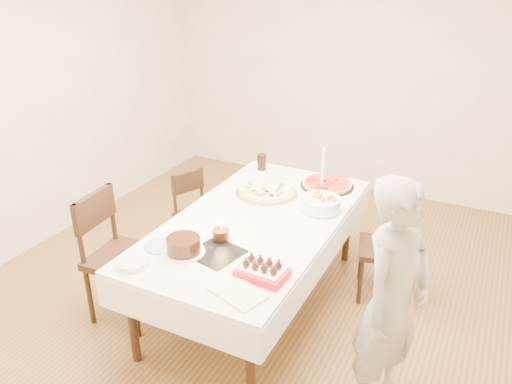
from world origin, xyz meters
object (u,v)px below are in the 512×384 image
at_px(dining_table, 256,262).
at_px(chair_right_savory, 385,249).
at_px(person, 393,301).
at_px(strawberry_box, 262,271).
at_px(chair_left_dessert, 124,258).
at_px(taper_candle, 323,171).
at_px(pasta_bowl, 321,204).
at_px(birthday_cake, 221,230).
at_px(chair_left_savory, 199,216).
at_px(layer_cake, 183,246).
at_px(pizza_white, 266,192).
at_px(pizza_pepperoni, 327,184).
at_px(cola_glass, 262,162).

bearing_deg(dining_table, chair_right_savory, 33.50).
distance_m(person, strawberry_box, 0.77).
distance_m(chair_left_dessert, person, 1.96).
bearing_deg(dining_table, taper_candle, 66.88).
bearing_deg(pasta_bowl, chair_right_savory, 23.23).
bearing_deg(chair_right_savory, pasta_bowl, -171.78).
bearing_deg(chair_right_savory, birthday_cake, -149.85).
distance_m(chair_right_savory, person, 1.19).
relative_size(dining_table, pasta_bowl, 7.13).
height_order(chair_left_savory, taper_candle, taper_candle).
relative_size(pasta_bowl, layer_cake, 1.06).
bearing_deg(chair_left_dessert, person, 175.33).
bearing_deg(chair_left_savory, pizza_white, -157.30).
bearing_deg(pasta_bowl, pizza_white, 171.00).
distance_m(pizza_pepperoni, cola_glass, 0.67).
distance_m(chair_left_savory, layer_cake, 1.30).
distance_m(chair_right_savory, chair_left_dessert, 2.01).
xyz_separation_m(chair_left_dessert, pasta_bowl, (1.18, 0.92, 0.31)).
bearing_deg(layer_cake, person, 4.18).
xyz_separation_m(chair_right_savory, chair_left_dessert, (-1.66, -1.13, 0.07)).
relative_size(person, pizza_pepperoni, 3.32).
height_order(pizza_pepperoni, layer_cake, layer_cake).
distance_m(cola_glass, layer_cake, 1.55).
relative_size(chair_right_savory, pizza_white, 1.66).
relative_size(person, pasta_bowl, 5.01).
relative_size(person, strawberry_box, 4.99).
xyz_separation_m(dining_table, pasta_bowl, (0.38, 0.36, 0.43)).
bearing_deg(chair_right_savory, cola_glass, 150.02).
xyz_separation_m(chair_right_savory, person, (0.28, -1.10, 0.33)).
xyz_separation_m(taper_candle, layer_cake, (-0.49, -1.29, -0.15)).
bearing_deg(pizza_white, taper_candle, 27.48).
distance_m(pizza_pepperoni, taper_candle, 0.24).
height_order(chair_left_dessert, cola_glass, chair_left_dessert).
xyz_separation_m(chair_right_savory, birthday_cake, (-0.94, -0.94, 0.40)).
xyz_separation_m(pizza_white, cola_glass, (-0.27, 0.46, 0.05)).
relative_size(cola_glass, layer_cake, 0.53).
xyz_separation_m(layer_cake, strawberry_box, (0.58, -0.01, -0.02)).
relative_size(chair_left_savory, chair_left_dessert, 0.78).
height_order(birthday_cake, strawberry_box, birthday_cake).
distance_m(pizza_white, taper_candle, 0.49).
distance_m(layer_cake, birthday_cake, 0.29).
bearing_deg(chair_left_savory, pizza_pepperoni, -137.92).
bearing_deg(chair_right_savory, person, -90.87).
bearing_deg(chair_left_savory, chair_left_dessert, 113.16).
xyz_separation_m(chair_left_dessert, pizza_pepperoni, (1.07, 1.37, 0.27)).
bearing_deg(chair_left_savory, taper_candle, -146.13).
relative_size(chair_left_savory, pizza_white, 1.52).
bearing_deg(dining_table, birthday_cake, -102.15).
xyz_separation_m(person, taper_candle, (-0.86, 1.19, 0.20)).
bearing_deg(chair_right_savory, pizza_pepperoni, 142.44).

